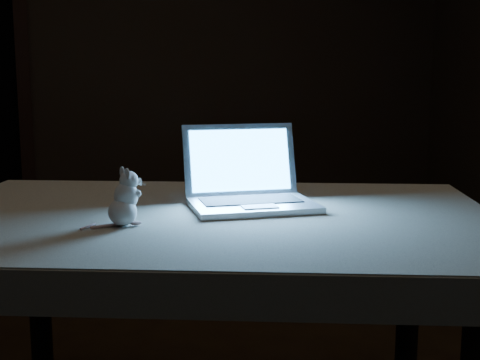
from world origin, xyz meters
name	(u,v)px	position (x,y,z in m)	size (l,w,h in m)	color
back_wall	(124,43)	(0.00, 2.50, 1.30)	(4.50, 0.04, 2.60)	black
table	(209,351)	(-0.13, -0.07, 0.37)	(1.39, 0.89, 0.74)	black
tablecloth	(181,232)	(-0.20, -0.07, 0.70)	(1.48, 0.98, 0.09)	#B8B19D
laptop	(253,168)	(0.00, -0.05, 0.86)	(0.33, 0.29, 0.22)	silver
plush_mouse	(122,197)	(-0.36, -0.15, 0.82)	(0.10, 0.10, 0.14)	silver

